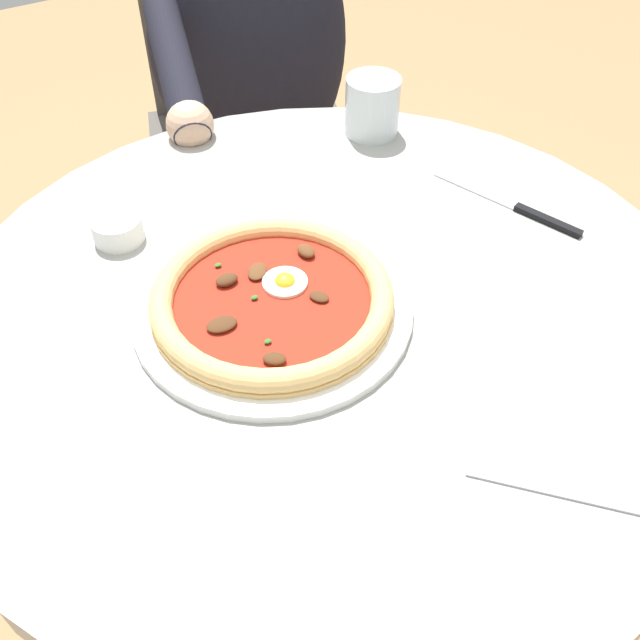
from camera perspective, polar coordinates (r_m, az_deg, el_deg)
ground_plane at (r=1.43m, az=0.42°, el=-20.48°), size 6.00×6.00×0.02m
dining_table at (r=0.94m, az=0.60°, el=-5.85°), size 0.88×0.88×0.73m
pizza_on_plate at (r=0.80m, az=-3.77°, el=1.52°), size 0.31×0.31×0.04m
water_glass at (r=1.10m, az=4.13°, el=16.18°), size 0.08×0.08×0.08m
steak_knife at (r=0.98m, az=15.95°, el=8.20°), size 0.08×0.21×0.01m
ramekin_capers at (r=0.93m, az=-15.66°, el=6.98°), size 0.06×0.06×0.03m
fork_utensil at (r=0.69m, az=18.48°, el=-12.76°), size 0.12×0.13×0.00m
diner_person at (r=1.50m, az=-5.11°, el=13.25°), size 0.47×0.48×1.15m
cafe_chair_diner at (r=1.62m, az=-5.82°, el=16.27°), size 0.54×0.54×0.85m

